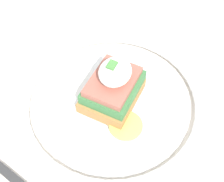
% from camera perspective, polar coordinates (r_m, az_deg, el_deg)
% --- Properties ---
extents(dining_table, '(0.94, 0.80, 0.77)m').
position_cam_1_polar(dining_table, '(0.65, -1.62, -4.99)').
color(dining_table, beige).
rests_on(dining_table, ground_plane).
extents(plate, '(0.29, 0.29, 0.02)m').
position_cam_1_polar(plate, '(0.51, 0.00, -1.82)').
color(plate, white).
rests_on(plate, dining_table).
extents(sandwich, '(0.11, 0.11, 0.08)m').
position_cam_1_polar(sandwich, '(0.48, 0.24, 0.78)').
color(sandwich, '#9E703D').
rests_on(sandwich, plate).
extents(fork, '(0.02, 0.15, 0.00)m').
position_cam_1_polar(fork, '(0.62, 8.08, 9.74)').
color(fork, silver).
rests_on(fork, dining_table).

